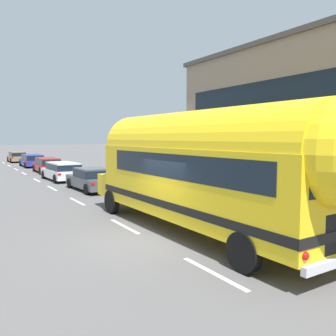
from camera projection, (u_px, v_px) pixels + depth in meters
The scene contains 8 objects.
ground_plane at pixel (150, 240), 11.15m from camera, with size 300.00×300.00×0.00m, color #565454.
lane_markings at pixel (90, 186), 23.52m from camera, with size 3.56×80.00×0.01m.
painted_bus at pixel (205, 166), 11.40m from camera, with size 2.81×12.40×4.12m.
car_lead at pixel (92, 178), 21.56m from camera, with size 2.09×4.64×1.37m.
car_second at pixel (62, 170), 26.40m from camera, with size 2.14×4.83×1.37m.
car_third at pixel (47, 164), 32.14m from camera, with size 1.96×4.80×1.37m.
car_fourth at pixel (32, 160), 38.47m from camera, with size 2.00×4.83×1.37m.
car_fifth at pixel (17, 156), 45.68m from camera, with size 1.98×4.27×1.37m.
Camera 1 is at (-5.15, -9.63, 3.24)m, focal length 37.74 mm.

